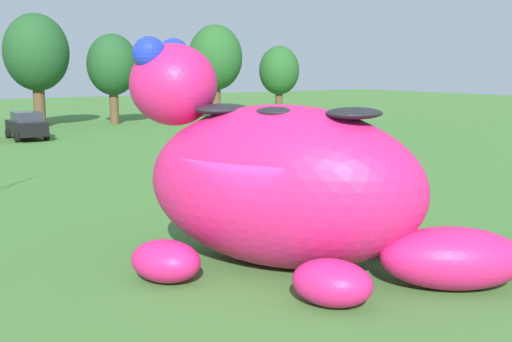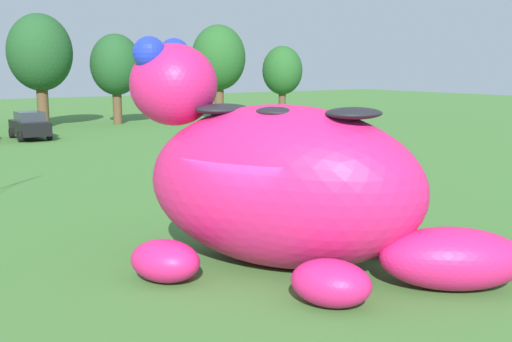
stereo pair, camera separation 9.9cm
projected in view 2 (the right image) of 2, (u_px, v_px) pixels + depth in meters
ground_plane at (255, 271)px, 13.53m from camera, size 160.00×160.00×0.00m
giant_inflatable_creature at (282, 184)px, 13.68m from camera, size 8.49×8.39×5.13m
car_black at (30, 125)px, 38.02m from camera, size 2.02×4.14×1.72m
tree_centre at (40, 53)px, 44.89m from camera, size 4.67×4.67×8.28m
tree_centre_right at (116, 65)px, 47.58m from camera, size 3.92×3.92×6.96m
tree_mid_right at (219, 58)px, 50.33m from camera, size 4.42×4.42×7.84m
tree_right at (282, 71)px, 53.75m from camera, size 3.51×3.51×6.24m
spectator_by_cars at (223, 155)px, 25.23m from camera, size 0.38×0.26×1.71m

